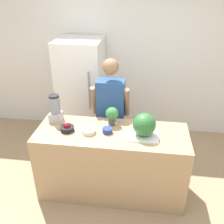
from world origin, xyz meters
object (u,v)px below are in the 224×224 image
at_px(blender, 55,109).
at_px(watermelon, 144,125).
at_px(refrigerator, 82,91).
at_px(bowl_small_blue, 107,130).
at_px(person, 111,114).
at_px(potted_plant, 112,115).
at_px(bowl_cherries, 67,128).
at_px(bowl_cream, 89,130).

bearing_deg(blender, watermelon, -9.91).
relative_size(refrigerator, watermelon, 6.44).
bearing_deg(bowl_small_blue, person, 94.13).
relative_size(refrigerator, potted_plant, 7.43).
height_order(refrigerator, potted_plant, refrigerator).
xyz_separation_m(watermelon, blender, (-1.10, 0.19, 0.02)).
xyz_separation_m(refrigerator, bowl_small_blue, (0.62, -1.27, 0.07)).
bearing_deg(bowl_cherries, refrigerator, 96.20).
relative_size(bowl_cream, potted_plant, 0.71).
relative_size(person, potted_plant, 7.06).
height_order(refrigerator, bowl_cream, refrigerator).
bearing_deg(refrigerator, blender, -93.33).
bearing_deg(bowl_cream, bowl_small_blue, 9.23).
bearing_deg(bowl_cream, watermelon, 2.31).
bearing_deg(bowl_cream, bowl_cherries, 177.46).
relative_size(refrigerator, bowl_cherries, 10.39).
bearing_deg(watermelon, person, 128.32).
distance_m(person, watermelon, 0.78).
relative_size(blender, potted_plant, 1.56).
distance_m(bowl_small_blue, potted_plant, 0.22).
relative_size(person, watermelon, 6.12).
bearing_deg(bowl_cherries, bowl_small_blue, 2.84).
bearing_deg(potted_plant, bowl_cream, -136.84).
height_order(blender, potted_plant, blender).
height_order(person, bowl_cream, person).
height_order(refrigerator, watermelon, refrigerator).
bearing_deg(person, potted_plant, -79.75).
height_order(bowl_cherries, potted_plant, potted_plant).
xyz_separation_m(refrigerator, potted_plant, (0.65, -1.07, 0.18)).
height_order(person, bowl_cherries, person).
relative_size(watermelon, bowl_cherries, 1.61).
xyz_separation_m(bowl_cherries, blender, (-0.20, 0.21, 0.13)).
xyz_separation_m(watermelon, bowl_small_blue, (-0.42, 0.01, -0.12)).
bearing_deg(bowl_cherries, blender, 134.50).
bearing_deg(blender, bowl_cream, -25.21).
bearing_deg(watermelon, bowl_cream, -177.69).
relative_size(watermelon, blender, 0.74).
bearing_deg(refrigerator, bowl_cherries, -83.80).
bearing_deg(refrigerator, bowl_cream, -72.90).
distance_m(refrigerator, blender, 1.11).
distance_m(bowl_cherries, blender, 0.32).
xyz_separation_m(person, bowl_cream, (-0.18, -0.61, 0.09)).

